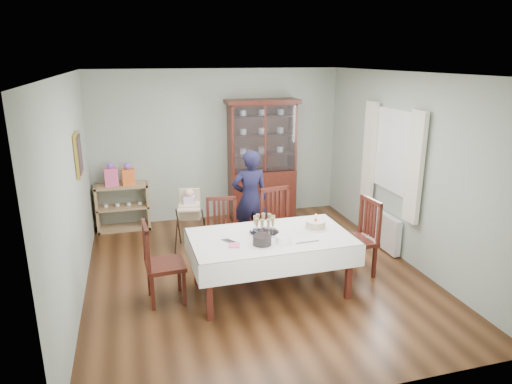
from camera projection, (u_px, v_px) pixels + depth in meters
name	position (u px, v px, depth m)	size (l,w,h in m)	color
floor	(256.00, 274.00, 6.34)	(5.00, 5.00, 0.00)	#593319
room_shell	(245.00, 146.00, 6.34)	(5.00, 5.00, 5.00)	#9EAA99
dining_table	(270.00, 263.00, 5.77)	(2.01, 1.18, 0.76)	#4D1B13
china_cabinet	(262.00, 158.00, 8.30)	(1.30, 0.48, 2.18)	#4D1B13
sideboard	(123.00, 207.00, 7.88)	(0.90, 0.38, 0.80)	tan
picture_frame	(78.00, 155.00, 6.04)	(0.04, 0.48, 0.58)	gold
window	(395.00, 151.00, 6.74)	(0.04, 1.02, 1.22)	white
curtain_left	(415.00, 168.00, 6.19)	(0.07, 0.30, 1.55)	silver
curtain_right	(370.00, 150.00, 7.33)	(0.07, 0.30, 1.55)	silver
radiator	(384.00, 231.00, 7.09)	(0.10, 0.80, 0.55)	white
chair_far_left	(222.00, 248.00, 6.46)	(0.52, 0.52, 0.99)	#4D1B13
chair_far_right	(280.00, 240.00, 6.66)	(0.55, 0.55, 1.07)	#4D1B13
chair_end_left	(164.00, 278.00, 5.57)	(0.48, 0.48, 1.02)	#4D1B13
chair_end_right	(356.00, 253.00, 6.25)	(0.53, 0.53, 1.07)	#4D1B13
woman	(250.00, 199.00, 7.06)	(0.57, 0.37, 1.55)	black
high_chair	(191.00, 225.00, 7.10)	(0.50, 0.50, 0.97)	black
champagne_tray	(264.00, 228.00, 5.72)	(0.38, 0.38, 0.23)	silver
birthday_cake	(316.00, 225.00, 5.88)	(0.29, 0.29, 0.20)	white
plate_stack_dark	(262.00, 240.00, 5.39)	(0.23, 0.23, 0.11)	black
plate_stack_white	(283.00, 239.00, 5.45)	(0.19, 0.19, 0.08)	white
napkin_stack	(235.00, 245.00, 5.35)	(0.13, 0.13, 0.02)	#F45A8F
cutlery	(226.00, 241.00, 5.48)	(0.11, 0.17, 0.01)	silver
cake_knife	(307.00, 242.00, 5.45)	(0.30, 0.03, 0.01)	silver
gift_bag_pink	(111.00, 175.00, 7.66)	(0.23, 0.16, 0.41)	#F45A8F
gift_bag_orange	(128.00, 175.00, 7.73)	(0.22, 0.17, 0.38)	orange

